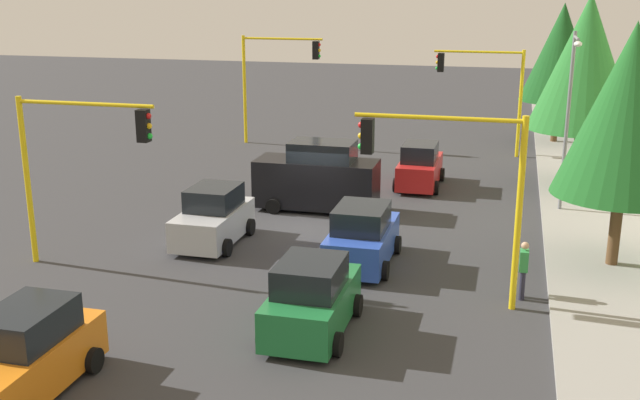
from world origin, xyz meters
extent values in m
plane|color=#353538|center=(0.00, 0.00, 0.00)|extent=(120.00, 120.00, 0.00)
cube|color=gray|center=(-5.00, 10.50, 0.07)|extent=(80.00, 4.00, 0.15)
cube|color=silver|center=(12.30, -3.00, 0.01)|extent=(2.20, 0.36, 0.01)
cone|color=silver|center=(11.00, -3.00, 0.01)|extent=(0.01, 1.10, 1.10)
cylinder|color=yellow|center=(6.00, 7.50, 2.69)|extent=(0.18, 0.18, 5.38)
cylinder|color=yellow|center=(6.00, 5.25, 5.23)|extent=(0.12, 4.50, 0.12)
cube|color=black|center=(6.00, 3.36, 4.65)|extent=(0.36, 0.32, 0.96)
sphere|color=red|center=(6.00, 3.18, 4.95)|extent=(0.18, 0.18, 0.18)
sphere|color=yellow|center=(6.00, 3.18, 4.65)|extent=(0.18, 0.18, 0.18)
sphere|color=green|center=(6.00, 3.18, 4.35)|extent=(0.18, 0.18, 0.18)
cylinder|color=yellow|center=(6.00, -7.50, 2.68)|extent=(0.18, 0.18, 5.36)
cylinder|color=yellow|center=(6.00, -5.25, 5.21)|extent=(0.12, 4.50, 0.12)
cube|color=black|center=(6.00, -3.36, 4.63)|extent=(0.36, 0.32, 0.96)
sphere|color=red|center=(6.00, -3.18, 4.93)|extent=(0.18, 0.18, 0.18)
sphere|color=yellow|center=(6.00, -3.18, 4.63)|extent=(0.18, 0.18, 0.18)
sphere|color=green|center=(6.00, -3.18, 4.33)|extent=(0.18, 0.18, 0.18)
cylinder|color=yellow|center=(-14.00, 7.50, 2.75)|extent=(0.18, 0.18, 5.51)
cylinder|color=yellow|center=(-14.00, 5.25, 5.36)|extent=(0.12, 4.50, 0.12)
cube|color=black|center=(-14.00, 3.36, 4.78)|extent=(0.36, 0.32, 0.96)
sphere|color=red|center=(-14.00, 3.18, 5.08)|extent=(0.18, 0.18, 0.18)
sphere|color=yellow|center=(-14.00, 3.18, 4.78)|extent=(0.18, 0.18, 0.18)
sphere|color=green|center=(-14.00, 3.18, 4.48)|extent=(0.18, 0.18, 0.18)
cylinder|color=yellow|center=(-14.00, -7.50, 3.00)|extent=(0.18, 0.18, 6.00)
cylinder|color=yellow|center=(-14.00, -5.25, 5.85)|extent=(0.12, 4.50, 0.12)
cube|color=black|center=(-14.00, -3.36, 5.27)|extent=(0.36, 0.32, 0.96)
sphere|color=red|center=(-14.00, -3.18, 5.57)|extent=(0.18, 0.18, 0.18)
sphere|color=yellow|center=(-14.00, -3.18, 5.27)|extent=(0.18, 0.18, 0.18)
sphere|color=green|center=(-14.00, -3.18, 4.97)|extent=(0.18, 0.18, 0.18)
cylinder|color=slate|center=(-4.00, 9.20, 3.50)|extent=(0.14, 0.14, 7.00)
cylinder|color=slate|center=(-3.10, 9.20, 6.80)|extent=(1.80, 0.10, 0.10)
ellipsoid|color=silver|center=(-2.20, 9.20, 6.65)|extent=(0.56, 0.28, 0.20)
cylinder|color=brown|center=(-8.00, 10.00, 1.43)|extent=(0.36, 0.36, 2.85)
cone|color=#28752D|center=(-8.00, 10.00, 5.51)|extent=(4.57, 4.57, 5.71)
cylinder|color=brown|center=(2.00, 10.50, 1.31)|extent=(0.36, 0.36, 2.61)
cone|color=#1E6023|center=(2.00, 10.50, 5.03)|extent=(4.18, 4.18, 5.23)
cylinder|color=brown|center=(-18.00, 9.50, 1.33)|extent=(0.36, 0.36, 2.65)
cone|color=#19511E|center=(-18.00, 9.50, 5.11)|extent=(4.24, 4.24, 5.31)
cube|color=black|center=(-2.00, -0.18, 1.09)|extent=(1.90, 4.80, 1.85)
cube|color=black|center=(-2.00, 0.06, 2.40)|extent=(1.67, 2.50, 0.76)
cylinder|color=black|center=(-0.99, -1.67, 0.30)|extent=(0.20, 0.60, 0.60)
cylinder|color=black|center=(-3.01, -1.67, 0.30)|extent=(0.20, 0.60, 0.60)
cylinder|color=black|center=(-0.99, 1.31, 0.30)|extent=(0.20, 0.60, 0.60)
cylinder|color=black|center=(-3.01, 1.31, 0.30)|extent=(0.20, 0.60, 0.60)
cube|color=red|center=(-6.65, 3.33, 0.69)|extent=(3.88, 1.63, 1.05)
cube|color=black|center=(-6.46, 3.33, 1.60)|extent=(2.02, 1.44, 0.76)
cylinder|color=black|center=(-7.85, 2.46, 0.30)|extent=(0.60, 0.20, 0.60)
cylinder|color=black|center=(-7.85, 4.21, 0.30)|extent=(0.60, 0.20, 0.60)
cylinder|color=black|center=(-5.45, 2.46, 0.30)|extent=(0.60, 0.20, 0.60)
cylinder|color=black|center=(-5.45, 4.21, 0.30)|extent=(0.60, 0.20, 0.60)
cube|color=#B2B5BA|center=(2.87, -2.60, 0.69)|extent=(3.71, 1.76, 1.05)
cube|color=black|center=(2.68, -2.60, 1.60)|extent=(1.93, 1.55, 0.76)
cylinder|color=black|center=(4.02, -1.66, 0.30)|extent=(0.60, 0.20, 0.60)
cylinder|color=black|center=(4.02, -3.54, 0.30)|extent=(0.60, 0.20, 0.60)
cylinder|color=black|center=(1.72, -1.66, 0.30)|extent=(0.60, 0.20, 0.60)
cylinder|color=black|center=(1.72, -3.54, 0.30)|extent=(0.60, 0.20, 0.60)
cube|color=#1E7238|center=(8.71, 2.51, 0.69)|extent=(3.84, 1.77, 1.05)
cube|color=black|center=(8.90, 2.51, 1.60)|extent=(2.00, 1.56, 0.76)
cylinder|color=black|center=(7.52, 1.57, 0.30)|extent=(0.60, 0.20, 0.60)
cylinder|color=black|center=(7.52, 3.46, 0.30)|extent=(0.60, 0.20, 0.60)
cylinder|color=black|center=(9.90, 1.57, 0.30)|extent=(0.60, 0.20, 0.60)
cylinder|color=black|center=(9.90, 3.46, 0.30)|extent=(0.60, 0.20, 0.60)
cube|color=orange|center=(13.34, -2.67, 0.69)|extent=(4.04, 1.64, 1.05)
cube|color=black|center=(13.14, -2.67, 1.60)|extent=(2.10, 1.44, 0.76)
cylinder|color=black|center=(12.09, -1.79, 0.30)|extent=(0.60, 0.20, 0.60)
cylinder|color=black|center=(12.09, -3.54, 0.30)|extent=(0.60, 0.20, 0.60)
cube|color=blue|center=(3.55, 2.78, 0.69)|extent=(3.95, 1.78, 1.05)
cube|color=black|center=(3.75, 2.78, 1.60)|extent=(2.05, 1.57, 0.76)
cylinder|color=black|center=(2.33, 1.83, 0.30)|extent=(0.60, 0.20, 0.60)
cylinder|color=black|center=(2.33, 3.73, 0.30)|extent=(0.60, 0.20, 0.60)
cylinder|color=black|center=(4.78, 1.83, 0.30)|extent=(0.60, 0.20, 0.60)
cylinder|color=black|center=(4.78, 3.73, 0.30)|extent=(0.60, 0.20, 0.60)
cylinder|color=#262638|center=(5.30, 7.75, 0.42)|extent=(0.16, 0.16, 0.85)
cylinder|color=#262638|center=(5.10, 7.75, 0.42)|extent=(0.16, 0.16, 0.85)
cube|color=green|center=(5.20, 7.75, 1.15)|extent=(0.40, 0.24, 0.60)
sphere|color=tan|center=(5.20, 7.75, 1.59)|extent=(0.22, 0.22, 0.22)
camera|label=1|loc=(25.98, 7.16, 8.58)|focal=42.39mm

